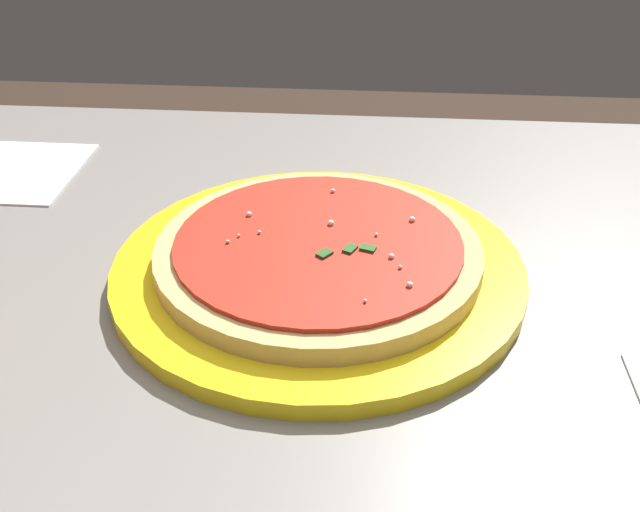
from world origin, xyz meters
The scene contains 4 objects.
restaurant_table centered at (0.00, 0.00, 0.59)m, with size 1.12×0.71×0.73m.
serving_plate centered at (0.00, 0.00, 0.74)m, with size 0.33×0.33×0.01m, color yellow.
pizza centered at (0.00, 0.00, 0.76)m, with size 0.26×0.26×0.02m.
napkin_folded_right centered at (-0.33, 0.17, 0.73)m, with size 0.12×0.14×0.00m, color white.
Camera 1 is at (0.04, -0.50, 1.07)m, focal length 41.82 mm.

